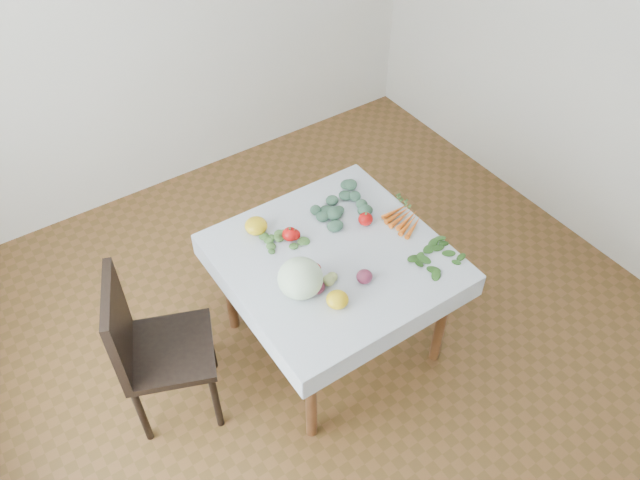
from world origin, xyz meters
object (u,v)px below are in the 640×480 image
(chair, at_px, (148,344))
(cabbage, at_px, (300,278))
(carrot_bunch, at_px, (405,219))
(table, at_px, (334,268))
(heirloom_back, at_px, (256,226))

(chair, relative_size, cabbage, 4.38)
(carrot_bunch, bearing_deg, table, 179.69)
(table, height_order, heirloom_back, heirloom_back)
(table, distance_m, heirloom_back, 0.48)
(chair, distance_m, heirloom_back, 0.83)
(table, bearing_deg, carrot_bunch, -0.31)
(cabbage, relative_size, carrot_bunch, 0.97)
(cabbage, distance_m, heirloom_back, 0.51)
(heirloom_back, bearing_deg, cabbage, -93.90)
(chair, relative_size, carrot_bunch, 4.26)
(chair, distance_m, carrot_bunch, 1.52)
(table, relative_size, heirloom_back, 8.01)
(table, relative_size, cabbage, 4.43)
(table, distance_m, carrot_bunch, 0.49)
(table, xyz_separation_m, heirloom_back, (-0.25, 0.39, 0.15))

